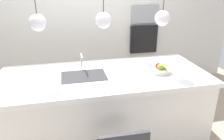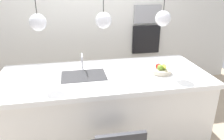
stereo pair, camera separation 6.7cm
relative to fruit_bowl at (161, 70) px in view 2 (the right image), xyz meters
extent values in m
plane|color=tan|center=(-0.72, 0.10, -0.96)|extent=(6.60, 6.60, 0.00)
cube|color=silver|center=(-0.72, 1.75, 0.34)|extent=(6.00, 0.10, 2.60)
cube|color=white|center=(-0.72, 0.10, -0.53)|extent=(2.60, 1.07, 0.85)
cube|color=white|center=(-0.72, 0.10, -0.08)|extent=(2.66, 1.13, 0.06)
cube|color=#2D2D30|center=(-0.99, 0.10, -0.05)|extent=(0.56, 0.40, 0.02)
cylinder|color=silver|center=(-0.99, 0.34, 0.06)|extent=(0.02, 0.02, 0.22)
cylinder|color=silver|center=(-0.99, 0.26, 0.16)|extent=(0.02, 0.16, 0.02)
cylinder|color=beige|center=(0.00, 0.01, -0.02)|extent=(0.28, 0.28, 0.06)
sphere|color=olive|center=(0.02, -0.02, 0.04)|extent=(0.08, 0.08, 0.08)
sphere|color=olive|center=(-0.02, -0.03, 0.04)|extent=(0.08, 0.08, 0.08)
sphere|color=red|center=(-0.03, 0.02, 0.04)|extent=(0.08, 0.08, 0.08)
ellipsoid|color=yellow|center=(0.03, -0.04, 0.06)|extent=(0.09, 0.19, 0.07)
cube|color=#9E9EA3|center=(0.38, 1.68, 0.47)|extent=(0.54, 0.08, 0.34)
cube|color=black|center=(0.38, 1.68, -0.03)|extent=(0.56, 0.08, 0.56)
sphere|color=silver|center=(-1.46, 0.10, 0.63)|extent=(0.19, 0.19, 0.19)
sphere|color=silver|center=(-0.72, 0.10, 0.63)|extent=(0.19, 0.19, 0.19)
sphere|color=silver|center=(0.01, 0.10, 0.63)|extent=(0.19, 0.19, 0.19)
camera|label=1|loc=(-1.18, -2.45, 1.05)|focal=35.21mm
camera|label=2|loc=(-1.12, -2.46, 1.05)|focal=35.21mm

